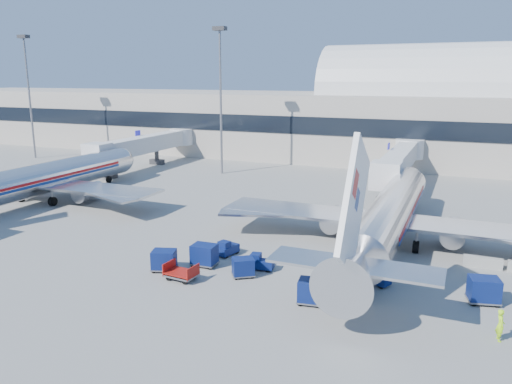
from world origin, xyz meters
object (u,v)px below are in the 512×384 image
at_px(barrier_near, 483,262).
at_px(cart_train_b, 204,255).
at_px(cart_train_c, 164,260).
at_px(mast_far_west, 28,79).
at_px(jetbridge_mid, 149,144).
at_px(airliner_main, 389,215).
at_px(cart_solo_far, 484,290).
at_px(cart_open_red, 182,274).
at_px(ramp_worker, 500,325).
at_px(cart_train_a, 243,267).
at_px(mast_west, 220,79).
at_px(airliner_mid, 41,179).
at_px(cart_solo_near, 312,291).
at_px(jetbridge_near, 400,159).
at_px(tug_lead, 260,262).
at_px(tug_right, 375,276).
at_px(tug_left, 227,248).

relative_size(barrier_near, cart_train_b, 1.42).
bearing_deg(cart_train_c, mast_far_west, 126.17).
bearing_deg(jetbridge_mid, airliner_main, -30.64).
height_order(cart_solo_far, cart_open_red, cart_solo_far).
height_order(cart_solo_far, ramp_worker, ramp_worker).
relative_size(cart_train_a, cart_open_red, 0.86).
bearing_deg(mast_west, cart_open_red, -67.24).
distance_m(airliner_main, cart_open_red, 19.68).
xyz_separation_m(cart_train_c, ramp_worker, (24.25, -1.49, 0.08)).
xyz_separation_m(airliner_mid, cart_open_red, (28.69, -14.27, -2.47)).
xyz_separation_m(jetbridge_mid, cart_solo_near, (41.50, -40.66, -3.01)).
relative_size(airliner_mid, cart_train_c, 16.18).
bearing_deg(barrier_near, airliner_mid, 177.13).
bearing_deg(cart_train_a, jetbridge_mid, 97.75).
xyz_separation_m(cart_train_b, cart_solo_near, (10.20, -3.31, -0.05)).
relative_size(jetbridge_near, tug_lead, 12.94).
relative_size(tug_right, cart_train_b, 1.09).
height_order(jetbridge_near, cart_train_b, jetbridge_near).
bearing_deg(tug_lead, cart_open_red, -144.50).
xyz_separation_m(airliner_mid, barrier_near, (50.00, -2.51, -2.48)).
relative_size(jetbridge_mid, tug_left, 12.09).
height_order(cart_solo_near, ramp_worker, ramp_worker).
height_order(airliner_main, airliner_mid, same).
bearing_deg(cart_solo_near, cart_open_red, 171.28).
relative_size(jetbridge_near, cart_train_c, 11.94).
distance_m(cart_train_b, cart_solo_near, 10.72).
distance_m(tug_left, ramp_worker, 22.23).
height_order(cart_train_a, cart_solo_near, cart_solo_near).
xyz_separation_m(barrier_near, cart_solo_far, (-0.09, -7.12, 0.52)).
bearing_deg(tug_left, airliner_main, -43.44).
relative_size(airliner_mid, cart_solo_far, 15.60).
xyz_separation_m(mast_west, cart_solo_far, (37.91, -35.12, -13.82)).
bearing_deg(cart_train_a, cart_train_c, 157.22).
bearing_deg(cart_open_red, airliner_mid, 158.62).
relative_size(airliner_mid, jetbridge_near, 1.35).
height_order(jetbridge_near, cart_solo_near, jetbridge_near).
xyz_separation_m(airliner_mid, tug_right, (42.50, -9.26, -2.31)).
relative_size(cart_train_c, cart_solo_far, 0.96).
relative_size(airliner_main, airliner_mid, 1.00).
bearing_deg(mast_west, tug_right, -48.73).
bearing_deg(cart_train_a, cart_open_red, 175.25).
height_order(cart_train_b, cart_open_red, cart_train_b).
height_order(mast_far_west, cart_solo_far, mast_far_west).
relative_size(tug_left, cart_train_a, 1.06).
xyz_separation_m(airliner_main, cart_solo_far, (7.91, -9.63, -1.95)).
bearing_deg(airliner_main, cart_train_b, -139.87).
bearing_deg(mast_far_west, tug_lead, -30.01).
distance_m(mast_far_west, cart_solo_near, 79.26).
xyz_separation_m(cart_solo_near, cart_open_red, (-10.41, 0.08, -0.46)).
distance_m(jetbridge_near, cart_train_b, 38.96).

